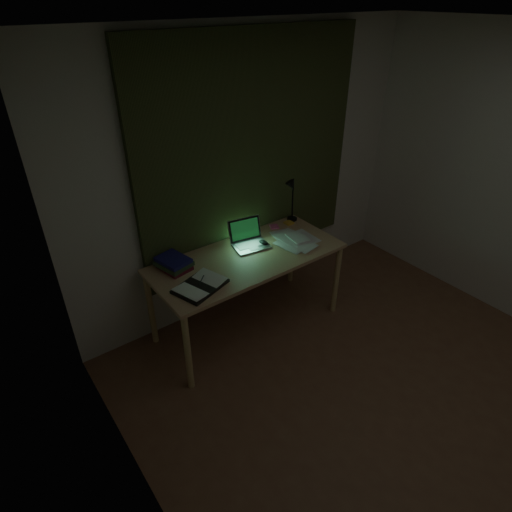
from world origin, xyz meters
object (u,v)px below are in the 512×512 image
(book_stack, at_px, (172,263))
(desk_lamp, at_px, (293,195))
(open_textbook, at_px, (200,286))
(laptop, at_px, (251,236))
(desk, at_px, (248,292))
(loose_papers, at_px, (292,239))

(book_stack, bearing_deg, desk_lamp, 3.26)
(open_textbook, bearing_deg, book_stack, 78.88)
(open_textbook, bearing_deg, laptop, 2.79)
(book_stack, distance_m, desk_lamp, 1.35)
(desk, distance_m, desk_lamp, 1.02)
(open_textbook, bearing_deg, desk, -3.12)
(book_stack, bearing_deg, laptop, -8.61)
(laptop, bearing_deg, desk_lamp, 26.57)
(laptop, xyz_separation_m, open_textbook, (-0.66, -0.25, -0.09))
(loose_papers, height_order, desk_lamp, desk_lamp)
(desk, relative_size, open_textbook, 4.38)
(laptop, distance_m, desk_lamp, 0.67)
(laptop, height_order, open_textbook, laptop)
(book_stack, xyz_separation_m, desk_lamp, (1.33, 0.08, 0.21))
(laptop, relative_size, desk_lamp, 0.66)
(book_stack, distance_m, loose_papers, 1.10)
(laptop, xyz_separation_m, book_stack, (-0.71, 0.11, -0.06))
(desk, xyz_separation_m, laptop, (0.12, 0.11, 0.49))
(laptop, height_order, loose_papers, laptop)
(laptop, relative_size, book_stack, 1.33)
(desk, bearing_deg, loose_papers, -1.75)
(desk, relative_size, book_stack, 6.46)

